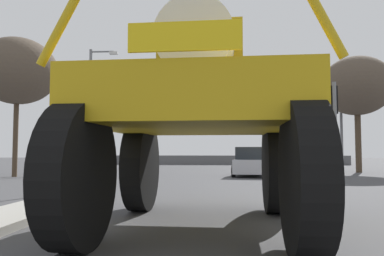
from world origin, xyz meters
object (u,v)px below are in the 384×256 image
at_px(traffic_signal_near_right, 333,113).
at_px(bare_tree_right, 357,86).
at_px(traffic_signal_near_left, 65,115).
at_px(streetlight_far_right, 344,109).
at_px(sedan_ahead, 252,162).
at_px(bare_tree_left, 17,71).
at_px(streetlight_far_left, 92,104).
at_px(oversize_sprayer, 200,117).

bearing_deg(traffic_signal_near_right, bare_tree_right, 67.13).
distance_m(traffic_signal_near_left, bare_tree_right, 18.63).
bearing_deg(streetlight_far_right, bare_tree_right, -85.10).
bearing_deg(sedan_ahead, traffic_signal_near_right, -161.36).
xyz_separation_m(streetlight_far_right, bare_tree_left, (-18.88, -7.18, 1.32)).
bearing_deg(traffic_signal_near_right, streetlight_far_right, 70.56).
xyz_separation_m(sedan_ahead, streetlight_far_left, (-9.46, 2.29, 3.51)).
distance_m(oversize_sprayer, streetlight_far_right, 21.57).
height_order(streetlight_far_left, bare_tree_right, streetlight_far_left).
height_order(sedan_ahead, bare_tree_right, bare_tree_right).
bearing_deg(bare_tree_right, streetlight_far_left, -175.12).
xyz_separation_m(oversize_sprayer, bare_tree_left, (-9.99, 12.34, 3.56)).
relative_size(oversize_sprayer, streetlight_far_left, 0.72).
bearing_deg(oversize_sprayer, streetlight_far_right, -21.82).
bearing_deg(traffic_signal_near_left, traffic_signal_near_right, 0.00).
distance_m(sedan_ahead, bare_tree_left, 13.14).
bearing_deg(streetlight_far_right, oversize_sprayer, -114.49).
bearing_deg(bare_tree_left, oversize_sprayer, -51.02).
bearing_deg(bare_tree_left, bare_tree_right, 15.34).
bearing_deg(streetlight_far_right, sedan_ahead, -139.92).
xyz_separation_m(traffic_signal_near_left, streetlight_far_left, (-2.81, 11.08, 1.78)).
height_order(traffic_signal_near_right, bare_tree_right, bare_tree_right).
bearing_deg(traffic_signal_near_right, sedan_ahead, 100.42).
xyz_separation_m(streetlight_far_right, bare_tree_right, (0.17, -1.96, 1.24)).
relative_size(traffic_signal_near_left, bare_tree_right, 0.47).
height_order(oversize_sprayer, streetlight_far_right, streetlight_far_right).
height_order(traffic_signal_near_left, bare_tree_left, bare_tree_left).
distance_m(oversize_sprayer, sedan_ahead, 14.09).
bearing_deg(traffic_signal_near_right, oversize_sprayer, -126.71).
distance_m(sedan_ahead, bare_tree_right, 9.08).
bearing_deg(sedan_ahead, streetlight_far_left, 84.60).
height_order(oversize_sprayer, sedan_ahead, oversize_sprayer).
xyz_separation_m(oversize_sprayer, streetlight_far_left, (-7.28, 16.17, 2.35)).
relative_size(streetlight_far_left, bare_tree_left, 1.06).
distance_m(streetlight_far_left, streetlight_far_right, 16.51).
bearing_deg(streetlight_far_left, bare_tree_left, -125.24).
bearing_deg(streetlight_far_left, traffic_signal_near_left, -75.76).
distance_m(sedan_ahead, streetlight_far_left, 10.35).
xyz_separation_m(streetlight_far_left, bare_tree_left, (-2.71, -3.83, 1.22)).
height_order(traffic_signal_near_left, streetlight_far_right, streetlight_far_right).
xyz_separation_m(traffic_signal_near_left, bare_tree_right, (13.53, 12.47, 2.91)).
height_order(traffic_signal_near_right, streetlight_far_right, streetlight_far_right).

